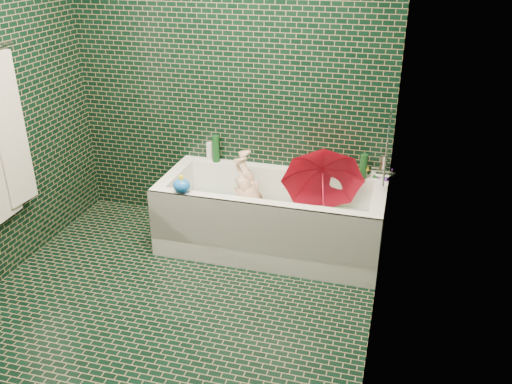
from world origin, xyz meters
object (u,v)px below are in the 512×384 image
(bathtub, at_px, (270,224))
(bath_toy, at_px, (182,185))
(child, at_px, (254,209))
(rubber_duck, at_px, (362,172))
(umbrella, at_px, (323,190))

(bathtub, relative_size, bath_toy, 11.79)
(child, bearing_deg, bathtub, 74.85)
(bathtub, distance_m, rubber_duck, 0.82)
(rubber_duck, bearing_deg, child, -139.67)
(child, relative_size, bath_toy, 6.23)
(umbrella, xyz_separation_m, rubber_duck, (0.26, 0.28, 0.06))
(umbrella, distance_m, bath_toy, 1.05)
(rubber_duck, distance_m, bath_toy, 1.39)
(bathtub, height_order, bath_toy, bath_toy)
(bathtub, height_order, child, bathtub)
(child, xyz_separation_m, bath_toy, (-0.45, -0.35, 0.30))
(bathtub, distance_m, umbrella, 0.51)
(child, bearing_deg, umbrella, 90.42)
(rubber_duck, relative_size, bath_toy, 0.84)
(umbrella, distance_m, rubber_duck, 0.38)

